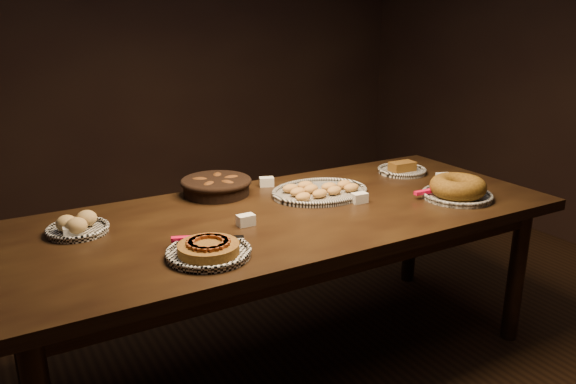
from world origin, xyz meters
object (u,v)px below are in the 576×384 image
apple_tart_plate (209,250)px  madeleine_platter (320,191)px  bundt_cake_plate (457,189)px  buffet_table (287,228)px

apple_tart_plate → madeleine_platter: 0.83m
madeleine_platter → bundt_cake_plate: size_ratio=1.36×
buffet_table → bundt_cake_plate: bearing=-16.6°
apple_tart_plate → bundt_cake_plate: (1.25, 0.04, 0.02)m
buffet_table → apple_tart_plate: size_ratio=7.60×
bundt_cake_plate → apple_tart_plate: bearing=-172.9°
madeleine_platter → bundt_cake_plate: bearing=-16.5°
buffet_table → apple_tart_plate: (-0.47, -0.27, 0.10)m
buffet_table → madeleine_platter: madeleine_platter is taller
buffet_table → apple_tart_plate: bearing=-150.3°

